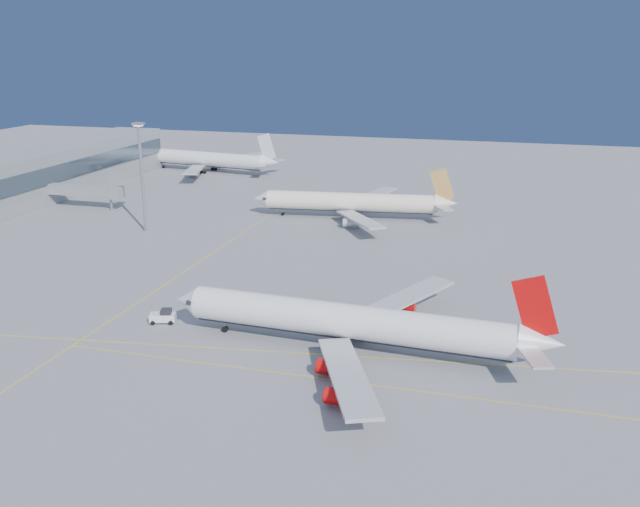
% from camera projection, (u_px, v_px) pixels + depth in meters
% --- Properties ---
extents(ground, '(500.00, 500.00, 0.00)m').
position_uv_depth(ground, '(336.00, 340.00, 116.28)').
color(ground, slate).
rests_on(ground, ground).
extents(terminal, '(18.40, 110.00, 15.00)m').
position_uv_depth(terminal, '(51.00, 172.00, 222.84)').
color(terminal, gray).
rests_on(terminal, ground).
extents(jet_bridge, '(23.60, 3.60, 6.90)m').
position_uv_depth(jet_bridge, '(89.00, 191.00, 205.76)').
color(jet_bridge, gray).
rests_on(jet_bridge, ground).
extents(taxiway_lines, '(118.86, 140.00, 0.02)m').
position_uv_depth(taxiway_lines, '(265.00, 317.00, 126.02)').
color(taxiway_lines, '#DDBC0C').
rests_on(taxiway_lines, ground).
extents(airliner_virgin, '(62.79, 56.35, 15.49)m').
position_uv_depth(airliner_virgin, '(355.00, 323.00, 110.91)').
color(airliner_virgin, white).
rests_on(airliner_virgin, ground).
extents(airliner_etihad, '(56.04, 51.41, 14.63)m').
position_uv_depth(airliner_etihad, '(354.00, 202.00, 194.60)').
color(airliner_etihad, silver).
rests_on(airliner_etihad, ground).
extents(airliner_third, '(58.20, 53.23, 15.62)m').
position_uv_depth(airliner_third, '(209.00, 159.00, 263.26)').
color(airliner_third, white).
rests_on(airliner_third, ground).
extents(pushback_tug, '(4.82, 3.69, 2.46)m').
position_uv_depth(pushback_tug, '(163.00, 316.00, 123.07)').
color(pushback_tug, white).
rests_on(pushback_tug, ground).
extents(light_mast, '(2.38, 2.38, 27.57)m').
position_uv_depth(light_mast, '(141.00, 168.00, 177.78)').
color(light_mast, gray).
rests_on(light_mast, ground).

